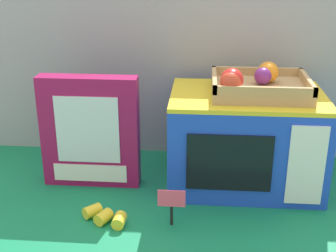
# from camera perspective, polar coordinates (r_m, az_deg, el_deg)

# --- Properties ---
(ground_plane) EXTENTS (1.70, 1.70, 0.00)m
(ground_plane) POSITION_cam_1_polar(r_m,az_deg,el_deg) (1.38, 3.45, -7.46)
(ground_plane) COLOR #147A4C
(ground_plane) RESTS_ON ground
(display_back_panel) EXTENTS (1.61, 0.03, 0.58)m
(display_back_panel) POSITION_cam_1_polar(r_m,az_deg,el_deg) (1.51, 3.94, 7.12)
(display_back_panel) COLOR #A0A3A8
(display_back_panel) RESTS_ON ground
(toy_microwave) EXTENTS (0.43, 0.30, 0.28)m
(toy_microwave) POSITION_cam_1_polar(r_m,az_deg,el_deg) (1.36, 9.56, -1.65)
(toy_microwave) COLOR blue
(toy_microwave) RESTS_ON ground
(food_groups_crate) EXTENTS (0.27, 0.21, 0.09)m
(food_groups_crate) POSITION_cam_1_polar(r_m,az_deg,el_deg) (1.29, 10.91, 5.00)
(food_groups_crate) COLOR tan
(food_groups_crate) RESTS_ON toy_microwave
(cookie_set_box) EXTENTS (0.28, 0.06, 0.33)m
(cookie_set_box) POSITION_cam_1_polar(r_m,az_deg,el_deg) (1.34, -9.66, -0.74)
(cookie_set_box) COLOR #99144C
(cookie_set_box) RESTS_ON ground
(price_sign) EXTENTS (0.07, 0.01, 0.10)m
(price_sign) POSITION_cam_1_polar(r_m,az_deg,el_deg) (1.16, 0.44, -9.44)
(price_sign) COLOR black
(price_sign) RESTS_ON ground
(loose_toy_banana) EXTENTS (0.12, 0.09, 0.03)m
(loose_toy_banana) POSITION_cam_1_polar(r_m,az_deg,el_deg) (1.21, -7.84, -11.03)
(loose_toy_banana) COLOR yellow
(loose_toy_banana) RESTS_ON ground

